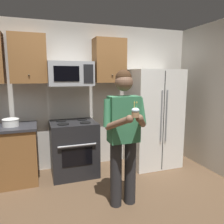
# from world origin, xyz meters

# --- Properties ---
(ground_plane) EXTENTS (6.00, 6.00, 0.00)m
(ground_plane) POSITION_xyz_m (0.00, 0.00, 0.00)
(ground_plane) COLOR brown
(wall_back) EXTENTS (4.40, 0.10, 2.60)m
(wall_back) POSITION_xyz_m (0.00, 1.75, 1.30)
(wall_back) COLOR beige
(wall_back) RESTS_ON ground
(oven_range) EXTENTS (0.76, 0.70, 0.93)m
(oven_range) POSITION_xyz_m (-0.15, 1.36, 0.46)
(oven_range) COLOR black
(oven_range) RESTS_ON ground
(microwave) EXTENTS (0.74, 0.41, 0.40)m
(microwave) POSITION_xyz_m (-0.15, 1.48, 1.72)
(microwave) COLOR #9EA0A5
(refrigerator) EXTENTS (0.90, 0.75, 1.80)m
(refrigerator) POSITION_xyz_m (1.35, 1.32, 0.90)
(refrigerator) COLOR white
(refrigerator) RESTS_ON ground
(cabinet_row_upper) EXTENTS (2.78, 0.36, 0.76)m
(cabinet_row_upper) POSITION_xyz_m (-0.72, 1.53, 1.95)
(cabinet_row_upper) COLOR brown
(bowl_large_white) EXTENTS (0.25, 0.25, 0.12)m
(bowl_large_white) POSITION_xyz_m (-1.10, 1.37, 0.98)
(bowl_large_white) COLOR white
(bowl_large_white) RESTS_ON counter_left
(person) EXTENTS (0.60, 0.48, 1.76)m
(person) POSITION_xyz_m (0.31, 0.23, 1.00)
(person) COLOR #262628
(person) RESTS_ON ground
(cupcake) EXTENTS (0.09, 0.09, 0.17)m
(cupcake) POSITION_xyz_m (0.31, -0.10, 1.29)
(cupcake) COLOR #A87F56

